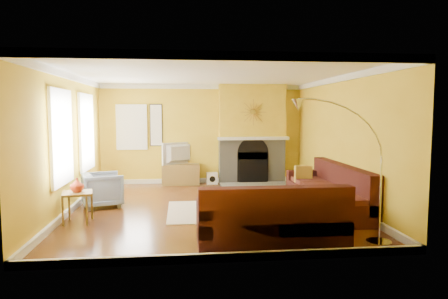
{
  "coord_description": "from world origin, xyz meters",
  "views": [
    {
      "loc": [
        -0.57,
        -7.98,
        1.94
      ],
      "look_at": [
        0.33,
        0.4,
        1.16
      ],
      "focal_mm": 32.0,
      "sensor_mm": 36.0,
      "label": 1
    }
  ],
  "objects": [
    {
      "name": "hearth",
      "position": [
        1.35,
        2.25,
        0.03
      ],
      "size": [
        1.8,
        0.7,
        0.06
      ],
      "primitive_type": "cube",
      "color": "gray",
      "rests_on": "floor"
    },
    {
      "name": "crown_molding",
      "position": [
        0.0,
        0.0,
        2.64
      ],
      "size": [
        5.5,
        6.0,
        0.12
      ],
      "primitive_type": null,
      "color": "white",
      "rests_on": "ceiling"
    },
    {
      "name": "window_back",
      "position": [
        -1.9,
        2.96,
        1.55
      ],
      "size": [
        0.82,
        0.06,
        1.22
      ],
      "primitive_type": "cube",
      "color": "white",
      "rests_on": "wall_back"
    },
    {
      "name": "window_left_near",
      "position": [
        -2.72,
        1.3,
        1.5
      ],
      "size": [
        0.06,
        1.22,
        1.72
      ],
      "primitive_type": "cube",
      "color": "white",
      "rests_on": "wall_left"
    },
    {
      "name": "side_table",
      "position": [
        -2.4,
        -0.85,
        0.28
      ],
      "size": [
        0.59,
        0.59,
        0.55
      ],
      "primitive_type": null,
      "rotation": [
        0.0,
        0.0,
        0.21
      ],
      "color": "olive",
      "rests_on": "floor"
    },
    {
      "name": "mantel",
      "position": [
        1.35,
        2.56,
        1.25
      ],
      "size": [
        1.92,
        0.22,
        0.08
      ],
      "primitive_type": "cube",
      "color": "white",
      "rests_on": "fireplace"
    },
    {
      "name": "subwoofer",
      "position": [
        0.25,
        2.78,
        0.15
      ],
      "size": [
        0.3,
        0.3,
        0.3
      ],
      "primitive_type": "cube",
      "color": "white",
      "rests_on": "floor"
    },
    {
      "name": "sectional_sofa",
      "position": [
        1.2,
        -0.85,
        0.45
      ],
      "size": [
        3.1,
        3.7,
        0.9
      ],
      "primitive_type": null,
      "color": "#401714",
      "rests_on": "floor"
    },
    {
      "name": "baseboard",
      "position": [
        0.0,
        0.0,
        0.06
      ],
      "size": [
        5.5,
        6.0,
        0.12
      ],
      "primitive_type": null,
      "color": "white",
      "rests_on": "floor"
    },
    {
      "name": "tv",
      "position": [
        -0.6,
        2.75,
        0.84
      ],
      "size": [
        0.91,
        0.71,
        0.59
      ],
      "primitive_type": "imported",
      "rotation": [
        0.0,
        0.0,
        3.77
      ],
      "color": "black",
      "rests_on": "media_console"
    },
    {
      "name": "floor",
      "position": [
        0.0,
        0.0,
        -0.01
      ],
      "size": [
        5.5,
        6.0,
        0.02
      ],
      "primitive_type": "cube",
      "color": "brown",
      "rests_on": "ground"
    },
    {
      "name": "wall_left",
      "position": [
        -2.76,
        0.0,
        1.35
      ],
      "size": [
        0.02,
        6.0,
        2.7
      ],
      "primitive_type": "cube",
      "color": "gold",
      "rests_on": "ground"
    },
    {
      "name": "sunburst",
      "position": [
        1.35,
        2.57,
        1.95
      ],
      "size": [
        0.7,
        0.04,
        0.7
      ],
      "primitive_type": null,
      "color": "olive",
      "rests_on": "fireplace"
    },
    {
      "name": "fireplace",
      "position": [
        1.35,
        2.8,
        1.35
      ],
      "size": [
        1.8,
        0.4,
        2.7
      ],
      "primitive_type": null,
      "color": "gray",
      "rests_on": "floor"
    },
    {
      "name": "arc_lamp",
      "position": [
        1.72,
        -2.55,
        1.06
      ],
      "size": [
        1.35,
        0.36,
        2.12
      ],
      "primitive_type": null,
      "color": "silver",
      "rests_on": "floor"
    },
    {
      "name": "media_console",
      "position": [
        -0.6,
        2.75,
        0.28
      ],
      "size": [
        1.0,
        0.45,
        0.55
      ],
      "primitive_type": "cube",
      "color": "olive",
      "rests_on": "floor"
    },
    {
      "name": "vase",
      "position": [
        -2.4,
        -0.85,
        0.67
      ],
      "size": [
        0.25,
        0.25,
        0.25
      ],
      "primitive_type": "imported",
      "rotation": [
        0.0,
        0.0,
        -0.03
      ],
      "color": "red",
      "rests_on": "side_table"
    },
    {
      "name": "wall_right",
      "position": [
        2.76,
        0.0,
        1.35
      ],
      "size": [
        0.02,
        6.0,
        2.7
      ],
      "primitive_type": "cube",
      "color": "gold",
      "rests_on": "ground"
    },
    {
      "name": "ceiling",
      "position": [
        0.0,
        0.0,
        2.71
      ],
      "size": [
        5.5,
        6.0,
        0.02
      ],
      "primitive_type": "cube",
      "color": "white",
      "rests_on": "ground"
    },
    {
      "name": "wall_art",
      "position": [
        -1.25,
        2.97,
        1.6
      ],
      "size": [
        0.34,
        0.04,
        1.14
      ],
      "primitive_type": "cube",
      "color": "white",
      "rests_on": "wall_back"
    },
    {
      "name": "window_left_far",
      "position": [
        -2.72,
        -0.6,
        1.5
      ],
      "size": [
        0.06,
        1.22,
        1.72
      ],
      "primitive_type": "cube",
      "color": "white",
      "rests_on": "wall_left"
    },
    {
      "name": "coffee_table",
      "position": [
        0.4,
        -0.35,
        0.2
      ],
      "size": [
        1.15,
        1.15,
        0.4
      ],
      "primitive_type": null,
      "rotation": [
        0.0,
        0.0,
        -0.16
      ],
      "color": "white",
      "rests_on": "floor"
    },
    {
      "name": "armchair",
      "position": [
        -2.2,
        0.35,
        0.35
      ],
      "size": [
        0.98,
        0.96,
        0.71
      ],
      "primitive_type": "imported",
      "rotation": [
        0.0,
        0.0,
        1.89
      ],
      "color": "gray",
      "rests_on": "floor"
    },
    {
      "name": "rug",
      "position": [
        0.35,
        -0.3,
        0.01
      ],
      "size": [
        2.4,
        1.8,
        0.02
      ],
      "primitive_type": "cube",
      "color": "beige",
      "rests_on": "floor"
    },
    {
      "name": "wall_front",
      "position": [
        0.0,
        -3.01,
        1.35
      ],
      "size": [
        5.5,
        0.02,
        2.7
      ],
      "primitive_type": "cube",
      "color": "gold",
      "rests_on": "ground"
    },
    {
      "name": "wall_back",
      "position": [
        0.0,
        3.01,
        1.35
      ],
      "size": [
        5.5,
        0.02,
        2.7
      ],
      "primitive_type": "cube",
      "color": "gold",
      "rests_on": "ground"
    },
    {
      "name": "book",
      "position": [
        0.25,
        -0.25,
        0.41
      ],
      "size": [
        0.26,
        0.31,
        0.03
      ],
      "primitive_type": "imported",
      "rotation": [
        0.0,
        0.0,
        0.24
      ],
      "color": "white",
      "rests_on": "coffee_table"
    }
  ]
}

